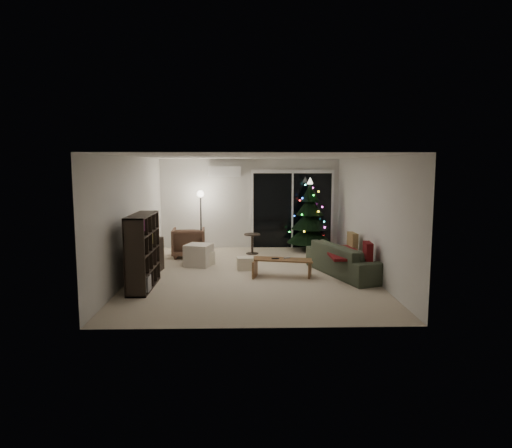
{
  "coord_description": "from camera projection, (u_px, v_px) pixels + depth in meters",
  "views": [
    {
      "loc": [
        -0.15,
        -9.55,
        2.32
      ],
      "look_at": [
        0.1,
        0.3,
        1.05
      ],
      "focal_mm": 32.0,
      "sensor_mm": 36.0,
      "label": 1
    }
  ],
  "objects": [
    {
      "name": "remote_b",
      "position": [
        287.0,
        258.0,
        9.55
      ],
      "size": [
        0.15,
        0.09,
        0.02
      ],
      "primitive_type": "cube",
      "rotation": [
        0.0,
        0.0,
        0.35
      ],
      "color": "slate",
      "rests_on": "coffee_table"
    },
    {
      "name": "cushion_a",
      "position": [
        352.0,
        242.0,
        10.35
      ],
      "size": [
        0.17,
        0.44,
        0.43
      ],
      "primitive_type": "cube",
      "rotation": [
        0.0,
        0.0,
        0.09
      ],
      "color": "#A07F4D",
      "rests_on": "sofa"
    },
    {
      "name": "cushion_b",
      "position": [
        368.0,
        253.0,
        9.06
      ],
      "size": [
        0.16,
        0.44,
        0.43
      ],
      "primitive_type": "cube",
      "rotation": [
        0.0,
        0.0,
        -0.07
      ],
      "color": "maroon",
      "rests_on": "sofa"
    },
    {
      "name": "stereo",
      "position": [
        146.0,
        237.0,
        9.65
      ],
      "size": [
        0.37,
        0.44,
        0.16
      ],
      "primitive_type": "cube",
      "color": "black",
      "rests_on": "media_cabinet"
    },
    {
      "name": "cardboard_box_a",
      "position": [
        203.0,
        258.0,
        10.68
      ],
      "size": [
        0.54,
        0.49,
        0.31
      ],
      "primitive_type": "cube",
      "rotation": [
        0.0,
        0.0,
        -0.43
      ],
      "color": "beige",
      "rests_on": "floor"
    },
    {
      "name": "remote_a",
      "position": [
        275.0,
        258.0,
        9.49
      ],
      "size": [
        0.15,
        0.05,
        0.02
      ],
      "primitive_type": "cube",
      "color": "black",
      "rests_on": "coffee_table"
    },
    {
      "name": "bookshelf",
      "position": [
        134.0,
        251.0,
        8.62
      ],
      "size": [
        0.4,
        1.42,
        1.41
      ],
      "primitive_type": null,
      "rotation": [
        0.0,
        0.0,
        -0.03
      ],
      "color": "black",
      "rests_on": "floor"
    },
    {
      "name": "sofa",
      "position": [
        348.0,
        259.0,
        9.73
      ],
      "size": [
        1.55,
        2.4,
        0.65
      ],
      "primitive_type": "imported",
      "rotation": [
        0.0,
        0.0,
        1.9
      ],
      "color": "#393F32",
      "rests_on": "floor"
    },
    {
      "name": "cardboard_box_b",
      "position": [
        246.0,
        263.0,
        10.2
      ],
      "size": [
        0.43,
        0.34,
        0.28
      ],
      "primitive_type": "cube",
      "rotation": [
        0.0,
        0.0,
        0.11
      ],
      "color": "beige",
      "rests_on": "floor"
    },
    {
      "name": "sofa_throw",
      "position": [
        343.0,
        253.0,
        9.71
      ],
      "size": [
        0.7,
        1.61,
        0.05
      ],
      "primitive_type": "cube",
      "color": "maroon",
      "rests_on": "sofa"
    },
    {
      "name": "coffee_table",
      "position": [
        282.0,
        268.0,
        9.52
      ],
      "size": [
        1.28,
        0.68,
        0.38
      ],
      "primitive_type": null,
      "rotation": [
        0.0,
        0.0,
        -0.22
      ],
      "color": "brown",
      "rests_on": "floor"
    },
    {
      "name": "media_cabinet",
      "position": [
        146.0,
        258.0,
        9.71
      ],
      "size": [
        0.57,
        1.21,
        0.73
      ],
      "primitive_type": "cube",
      "rotation": [
        0.0,
        0.0,
        -0.11
      ],
      "color": "black",
      "rests_on": "floor"
    },
    {
      "name": "room",
      "position": [
        269.0,
        219.0,
        11.13
      ],
      "size": [
        6.5,
        7.51,
        2.6
      ],
      "color": "beige",
      "rests_on": "ground"
    },
    {
      "name": "ottoman",
      "position": [
        199.0,
        255.0,
        10.59
      ],
      "size": [
        0.69,
        0.69,
        0.5
      ],
      "primitive_type": "cube",
      "rotation": [
        0.0,
        0.0,
        -0.29
      ],
      "color": "beige",
      "rests_on": "floor"
    },
    {
      "name": "christmas_tree",
      "position": [
        310.0,
        215.0,
        12.36
      ],
      "size": [
        1.27,
        1.27,
        1.99
      ],
      "primitive_type": "cone",
      "rotation": [
        0.0,
        0.0,
        -0.03
      ],
      "color": "black",
      "rests_on": "floor"
    },
    {
      "name": "armchair",
      "position": [
        189.0,
        242.0,
        11.6
      ],
      "size": [
        0.84,
        0.86,
        0.75
      ],
      "primitive_type": "imported",
      "rotation": [
        0.0,
        0.0,
        3.19
      ],
      "color": "#4F3C2C",
      "rests_on": "floor"
    },
    {
      "name": "side_table",
      "position": [
        252.0,
        244.0,
        11.99
      ],
      "size": [
        0.44,
        0.44,
        0.53
      ],
      "primitive_type": "cylinder",
      "rotation": [
        0.0,
        0.0,
        0.02
      ],
      "color": "black",
      "rests_on": "floor"
    },
    {
      "name": "floor_lamp",
      "position": [
        201.0,
        222.0,
        12.3
      ],
      "size": [
        0.25,
        0.25,
        1.58
      ],
      "primitive_type": "cylinder",
      "color": "black",
      "rests_on": "floor"
    }
  ]
}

